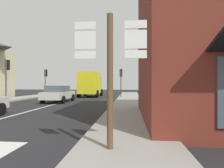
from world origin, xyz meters
name	(u,v)px	position (x,y,z in m)	size (l,w,h in m)	color
ground_plane	(56,104)	(0.00, 10.00, 0.00)	(80.00, 80.00, 0.00)	#232326
sidewalk_right	(130,107)	(5.89, 8.00, 0.07)	(2.59, 44.00, 0.14)	gray
lane_centre_stripe	(30,111)	(0.00, 6.00, 0.01)	(0.16, 12.00, 0.01)	silver
sedan_far	(58,94)	(-0.43, 11.74, 0.76)	(1.97, 4.20, 1.47)	beige
delivery_truck	(91,84)	(0.98, 19.04, 1.65)	(2.51, 5.02, 3.05)	yellow
route_sign_post	(110,71)	(5.45, -0.58, 1.91)	(1.66, 0.14, 3.20)	brown
traffic_light_far_right	(121,76)	(4.90, 17.49, 2.48)	(0.30, 0.49, 3.36)	#47474C
traffic_light_near_left	(7,71)	(-4.90, 11.17, 2.77)	(0.30, 0.49, 3.74)	#47474C
traffic_light_far_left	(46,77)	(-4.90, 19.07, 2.57)	(0.30, 0.49, 3.48)	#47474C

